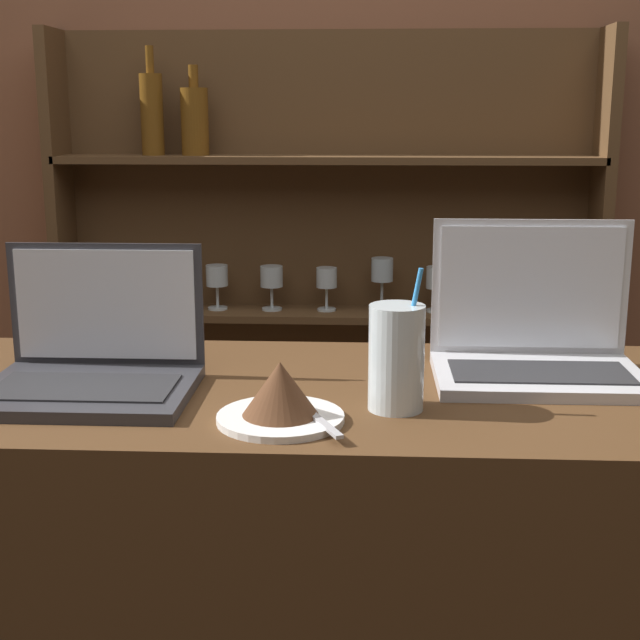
% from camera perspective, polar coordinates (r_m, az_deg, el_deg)
% --- Properties ---
extents(back_wall, '(7.00, 0.06, 2.70)m').
position_cam_1_polar(back_wall, '(2.57, 0.68, 9.82)').
color(back_wall, brown).
rests_on(back_wall, ground_plane).
extents(back_shelf, '(1.51, 0.18, 1.72)m').
position_cam_1_polar(back_shelf, '(2.56, 0.23, -0.45)').
color(back_shelf, brown).
rests_on(back_shelf, ground_plane).
extents(laptop_near, '(0.31, 0.25, 0.21)m').
position_cam_1_polar(laptop_near, '(1.40, -14.31, -2.62)').
color(laptop_near, '#333338').
rests_on(laptop_near, bar_counter).
extents(laptop_far, '(0.32, 0.22, 0.24)m').
position_cam_1_polar(laptop_far, '(1.47, 13.60, -1.36)').
color(laptop_far, silver).
rests_on(laptop_far, bar_counter).
extents(cake_plate, '(0.18, 0.18, 0.08)m').
position_cam_1_polar(cake_plate, '(1.22, -2.54, -4.92)').
color(cake_plate, white).
rests_on(cake_plate, bar_counter).
extents(water_glass, '(0.08, 0.08, 0.20)m').
position_cam_1_polar(water_glass, '(1.26, 4.92, -2.41)').
color(water_glass, silver).
rests_on(water_glass, bar_counter).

